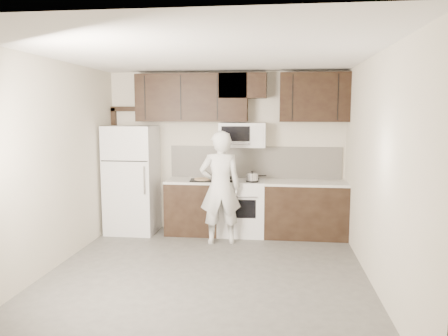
% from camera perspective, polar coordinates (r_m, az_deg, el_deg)
% --- Properties ---
extents(floor, '(4.50, 4.50, 0.00)m').
position_cam_1_polar(floor, '(5.59, -2.48, -13.94)').
color(floor, '#4D4B48').
rests_on(floor, ground).
extents(back_wall, '(4.00, 0.00, 4.00)m').
position_cam_1_polar(back_wall, '(7.47, 0.25, 2.12)').
color(back_wall, beige).
rests_on(back_wall, ground).
extents(ceiling, '(4.50, 4.50, 0.00)m').
position_cam_1_polar(ceiling, '(5.25, -2.65, 14.70)').
color(ceiling, white).
rests_on(ceiling, back_wall).
extents(counter_run, '(2.95, 0.64, 0.91)m').
position_cam_1_polar(counter_run, '(7.25, 4.72, -5.21)').
color(counter_run, black).
rests_on(counter_run, floor).
extents(stove, '(0.76, 0.66, 0.94)m').
position_cam_1_polar(stove, '(7.27, 2.32, -5.13)').
color(stove, silver).
rests_on(stove, floor).
extents(backsplash, '(2.90, 0.02, 0.54)m').
position_cam_1_polar(backsplash, '(7.43, 4.07, 0.76)').
color(backsplash, beige).
rests_on(backsplash, counter_run).
extents(upper_cabinets, '(3.48, 0.35, 0.78)m').
position_cam_1_polar(upper_cabinets, '(7.25, 1.75, 9.34)').
color(upper_cabinets, black).
rests_on(upper_cabinets, back_wall).
extents(microwave, '(0.76, 0.42, 0.40)m').
position_cam_1_polar(microwave, '(7.22, 2.44, 4.33)').
color(microwave, silver).
rests_on(microwave, upper_cabinets).
extents(refrigerator, '(0.80, 0.76, 1.80)m').
position_cam_1_polar(refrigerator, '(7.51, -11.91, -1.46)').
color(refrigerator, silver).
rests_on(refrigerator, floor).
extents(door_trim, '(0.50, 0.08, 2.12)m').
position_cam_1_polar(door_trim, '(7.89, -13.77, 1.45)').
color(door_trim, black).
rests_on(door_trim, floor).
extents(saucepan, '(0.32, 0.19, 0.18)m').
position_cam_1_polar(saucepan, '(7.02, 3.73, -1.23)').
color(saucepan, silver).
rests_on(saucepan, stove).
extents(baking_tray, '(0.43, 0.34, 0.02)m').
position_cam_1_polar(baking_tray, '(7.13, -2.80, -1.61)').
color(baking_tray, black).
rests_on(baking_tray, counter_run).
extents(pizza, '(0.30, 0.30, 0.02)m').
position_cam_1_polar(pizza, '(7.12, -2.80, -1.45)').
color(pizza, tan).
rests_on(pizza, baking_tray).
extents(person, '(0.71, 0.54, 1.75)m').
position_cam_1_polar(person, '(6.71, -0.49, -2.58)').
color(person, white).
rests_on(person, floor).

